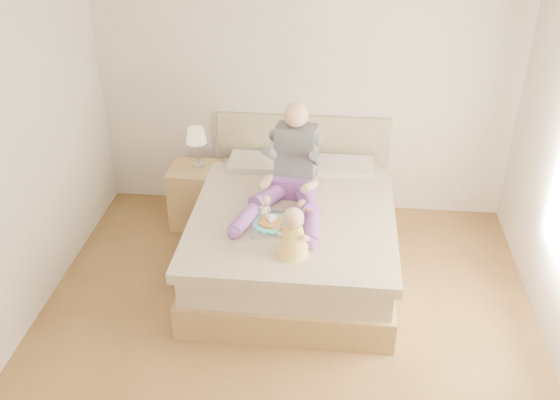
# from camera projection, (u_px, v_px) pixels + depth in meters

# --- Properties ---
(room) EXTENTS (4.02, 4.22, 2.71)m
(room) POSITION_uv_depth(u_px,v_px,m) (296.00, 168.00, 4.00)
(room) COLOR brown
(room) RESTS_ON ground
(bed) EXTENTS (1.70, 2.18, 1.00)m
(bed) POSITION_uv_depth(u_px,v_px,m) (295.00, 230.00, 5.53)
(bed) COLOR olive
(bed) RESTS_ON ground
(nightstand) EXTENTS (0.49, 0.44, 0.60)m
(nightstand) POSITION_uv_depth(u_px,v_px,m) (197.00, 195.00, 6.09)
(nightstand) COLOR olive
(nightstand) RESTS_ON ground
(lamp) EXTENTS (0.20, 0.20, 0.40)m
(lamp) POSITION_uv_depth(u_px,v_px,m) (196.00, 138.00, 5.81)
(lamp) COLOR #B2B4BA
(lamp) RESTS_ON nightstand
(adult) EXTENTS (0.73, 1.08, 0.87)m
(adult) POSITION_uv_depth(u_px,v_px,m) (291.00, 174.00, 5.29)
(adult) COLOR #713D98
(adult) RESTS_ON bed
(tray) EXTENTS (0.55, 0.45, 0.14)m
(tray) POSITION_uv_depth(u_px,v_px,m) (283.00, 222.00, 5.05)
(tray) COLOR #B2B4BA
(tray) RESTS_ON bed
(baby) EXTENTS (0.32, 0.35, 0.40)m
(baby) POSITION_uv_depth(u_px,v_px,m) (294.00, 236.00, 4.64)
(baby) COLOR #F0C54B
(baby) RESTS_ON bed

